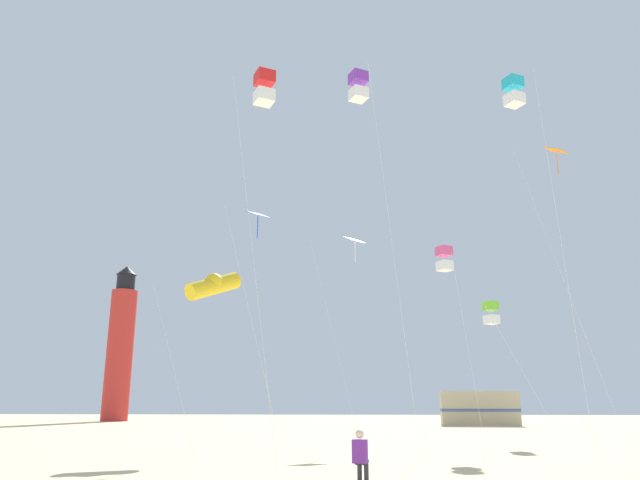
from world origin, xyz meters
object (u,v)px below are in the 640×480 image
Objects in this scene: lighthouse_distant at (120,346)px; kite_diamond_white at (353,248)px; kite_box_rainbow at (444,259)px; kite_box_scarlet at (264,89)px; rv_van_tan at (479,408)px; kite_diamond_orange at (557,163)px; kite_box_violet at (359,87)px; kite_flyer_standing at (361,454)px; kite_tube_gold at (214,285)px; kite_box_lime at (491,313)px; kite_box_cyan at (514,92)px; kite_diamond_blue at (257,223)px.

kite_diamond_white is at bearing -50.95° from lighthouse_distant.
kite_box_scarlet reaches higher than kite_box_rainbow.
kite_diamond_white is 1.61× the size of rv_van_tan.
kite_diamond_white is 26.23m from rv_van_tan.
kite_diamond_orange reaches higher than kite_box_scarlet.
kite_diamond_orange is (11.99, 8.66, 0.45)m from kite_box_scarlet.
kite_box_violet is at bearing -118.52° from kite_box_rainbow.
kite_diamond_orange is 52.37m from lighthouse_distant.
kite_flyer_standing is 12.16m from kite_box_scarlet.
kite_flyer_standing is 0.13× the size of kite_box_rainbow.
kite_tube_gold is 1.10× the size of rv_van_tan.
kite_box_rainbow is 27.81m from rv_van_tan.
kite_box_violet reaches higher than rv_van_tan.
kite_diamond_orange is (8.89, 11.75, 11.79)m from kite_flyer_standing.
kite_tube_gold reaches higher than kite_box_lime.
rv_van_tan is (12.15, 36.12, -10.57)m from kite_box_scarlet.
kite_box_rainbow is 47.90m from lighthouse_distant.
kite_box_cyan reaches higher than kite_flyer_standing.
lighthouse_distant is at bearing 117.78° from kite_tube_gold.
kite_box_violet is at bearing -121.21° from kite_box_lime.
kite_box_lime is (6.97, 0.10, -3.57)m from kite_diamond_white.
kite_box_rainbow is at bearing 21.24° from kite_tube_gold.
kite_diamond_blue is 0.76× the size of kite_box_violet.
kite_diamond_orange is at bearing -45.96° from lighthouse_distant.
kite_diamond_white is 0.79× the size of kite_diamond_orange.
kite_diamond_white is at bearing 93.63° from kite_box_violet.
kite_diamond_orange reaches higher than rv_van_tan.
kite_tube_gold is 0.51× the size of kite_box_violet.
kite_diamond_orange is at bearing -11.32° from kite_box_rainbow.
kite_box_cyan is at bearing -56.04° from kite_diamond_white.
kite_flyer_standing is 16.26m from kite_diamond_blue.
kite_box_violet is at bearing -25.79° from kite_tube_gold.
kite_box_violet is (-8.89, -5.75, 1.09)m from kite_diamond_orange.
kite_box_scarlet is at bearing -125.24° from kite_box_lime.
kite_box_violet reaches higher than kite_box_cyan.
kite_tube_gold is (-6.15, 8.96, 5.83)m from kite_flyer_standing.
lighthouse_distant is at bearing 129.05° from kite_diamond_white.
kite_tube_gold reaches higher than kite_flyer_standing.
kite_box_cyan is 14.08m from kite_tube_gold.
kite_diamond_white is at bearing 154.39° from kite_diamond_orange.
kite_box_violet reaches higher than kite_diamond_orange.
kite_box_cyan is 5.96m from kite_box_violet.
lighthouse_distant is 38.33m from rv_van_tan.
kite_diamond_white reaches higher than kite_box_rainbow.
kite_flyer_standing is at bearing -55.53° from kite_tube_gold.
kite_box_rainbow reaches higher than kite_box_lime.
kite_diamond_orange is 14.16m from kite_diamond_blue.
kite_box_rainbow is at bearing -99.90° from rv_van_tan.
lighthouse_distant is at bearing 135.74° from kite_box_lime.
kite_box_cyan is at bearing -93.90° from rv_van_tan.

